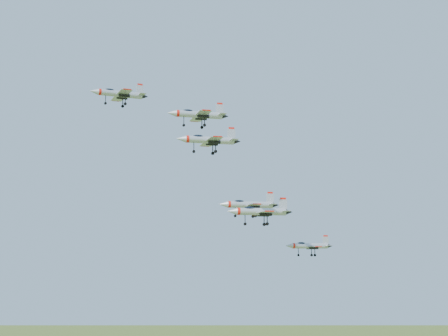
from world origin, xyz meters
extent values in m
cylinder|color=#B0B5BE|center=(-21.88, 10.30, 147.99)|extent=(10.17, 4.18, 1.47)
cone|color=#B0B5BE|center=(-27.74, 8.64, 147.99)|extent=(2.35, 1.97, 1.47)
cone|color=black|center=(-16.23, 11.90, 147.99)|extent=(1.86, 1.63, 1.25)
ellipsoid|color=black|center=(-24.27, 9.62, 148.54)|extent=(2.68, 1.69, 0.93)
cube|color=#B0B5BE|center=(-20.80, 7.32, 147.71)|extent=(3.85, 5.49, 0.16)
cube|color=#B0B5BE|center=(-22.52, 13.40, 147.71)|extent=(3.85, 5.49, 0.16)
cube|color=#B0B5BE|center=(-17.42, 11.56, 149.51)|extent=(1.67, 0.59, 2.37)
cube|color=red|center=(-17.42, 11.56, 150.75)|extent=(1.24, 0.49, 0.40)
cylinder|color=#B0B5BE|center=(-4.61, -2.37, 140.71)|extent=(10.05, 2.85, 1.44)
cone|color=#B0B5BE|center=(-10.52, -3.23, 140.71)|extent=(2.18, 1.71, 1.44)
cone|color=black|center=(1.08, -1.55, 140.71)|extent=(1.71, 1.43, 1.22)
ellipsoid|color=black|center=(-7.02, -2.72, 141.25)|extent=(2.56, 1.37, 0.91)
cube|color=#B0B5BE|center=(-3.95, -5.40, 140.43)|extent=(3.22, 5.18, 0.15)
cube|color=#B0B5BE|center=(-4.84, 0.72, 140.43)|extent=(3.22, 5.18, 0.15)
cube|color=#B0B5BE|center=(-0.13, -1.72, 142.20)|extent=(1.66, 0.37, 2.32)
cube|color=red|center=(-0.13, -1.72, 143.42)|extent=(1.23, 0.33, 0.39)
cylinder|color=#B0B5BE|center=(-3.66, -15.94, 132.71)|extent=(9.41, 2.56, 1.35)
cone|color=#B0B5BE|center=(-9.20, -16.68, 132.71)|extent=(2.02, 1.58, 1.35)
cone|color=black|center=(1.68, -15.23, 132.71)|extent=(1.59, 1.32, 1.14)
ellipsoid|color=black|center=(-5.91, -16.24, 133.21)|extent=(2.38, 1.26, 0.85)
cube|color=#B0B5BE|center=(-3.07, -18.78, 132.45)|extent=(2.96, 4.83, 0.14)
cube|color=#B0B5BE|center=(-3.83, -13.04, 132.45)|extent=(2.96, 4.83, 0.14)
cube|color=#B0B5BE|center=(0.55, -15.38, 134.10)|extent=(1.55, 0.33, 2.17)
cube|color=red|center=(0.55, -15.38, 135.24)|extent=(1.15, 0.29, 0.36)
cylinder|color=#B0B5BE|center=(7.09, 2.67, 122.03)|extent=(10.05, 2.03, 1.44)
cone|color=#B0B5BE|center=(1.11, 2.31, 122.03)|extent=(2.08, 1.56, 1.44)
cone|color=black|center=(12.84, 3.01, 122.03)|extent=(1.62, 1.32, 1.23)
ellipsoid|color=black|center=(4.65, 2.53, 122.58)|extent=(2.50, 1.18, 0.91)
cube|color=#B0B5BE|center=(7.49, -0.42, 121.75)|extent=(2.84, 5.02, 0.16)
cube|color=#B0B5BE|center=(7.12, 5.78, 121.75)|extent=(2.84, 5.02, 0.16)
cube|color=#B0B5BE|center=(11.63, 2.94, 123.53)|extent=(1.67, 0.23, 2.33)
cube|color=red|center=(11.63, 2.94, 124.75)|extent=(1.23, 0.23, 0.39)
cylinder|color=#B0B5BE|center=(7.49, -8.51, 119.74)|extent=(10.09, 2.10, 1.45)
cone|color=#B0B5BE|center=(1.50, -8.91, 119.74)|extent=(2.09, 1.57, 1.45)
cone|color=black|center=(13.27, -8.14, 119.74)|extent=(1.63, 1.33, 1.23)
ellipsoid|color=black|center=(5.05, -8.67, 120.28)|extent=(2.51, 1.20, 0.92)
cube|color=#B0B5BE|center=(7.92, -11.61, 119.46)|extent=(2.87, 5.05, 0.16)
cube|color=#B0B5BE|center=(7.51, -5.39, 119.46)|extent=(2.87, 5.05, 0.16)
cube|color=#B0B5BE|center=(12.05, -8.22, 121.24)|extent=(1.67, 0.24, 2.34)
cube|color=red|center=(12.05, -8.22, 122.46)|extent=(1.23, 0.24, 0.39)
cylinder|color=#B0B5BE|center=(20.12, 1.80, 113.10)|extent=(8.15, 2.03, 1.17)
cone|color=#B0B5BE|center=(15.30, 1.28, 113.10)|extent=(1.73, 1.33, 1.17)
cone|color=black|center=(24.75, 2.30, 113.10)|extent=(1.35, 1.12, 0.99)
ellipsoid|color=black|center=(18.15, 1.59, 113.54)|extent=(2.05, 1.05, 0.74)
cube|color=#B0B5BE|center=(20.56, -0.68, 112.87)|extent=(2.48, 4.15, 0.13)
cube|color=#B0B5BE|center=(20.02, 4.32, 112.87)|extent=(2.48, 4.15, 0.13)
cube|color=#B0B5BE|center=(23.77, 2.20, 114.31)|extent=(1.35, 0.25, 1.88)
cube|color=red|center=(23.77, 2.20, 115.30)|extent=(0.99, 0.23, 0.31)
camera|label=1|loc=(-15.22, -131.64, 111.02)|focal=50.00mm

